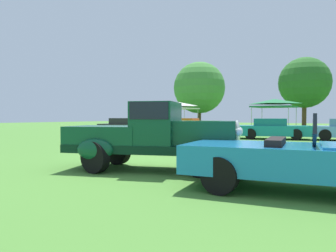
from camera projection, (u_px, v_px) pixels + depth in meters
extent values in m
plane|color=#4C8433|center=(148.00, 167.00, 8.49)|extent=(120.00, 120.00, 0.00)
cube|color=black|center=(152.00, 148.00, 8.03)|extent=(4.48, 2.80, 0.20)
cube|color=#0F472D|center=(203.00, 133.00, 7.74)|extent=(1.85, 1.56, 0.60)
ellipsoid|color=silver|center=(237.00, 135.00, 7.56)|extent=(0.33, 0.54, 0.68)
cube|color=#0F472D|center=(157.00, 123.00, 7.99)|extent=(1.42, 1.64, 1.04)
cube|color=black|center=(157.00, 111.00, 7.98)|extent=(1.35, 1.64, 0.40)
cube|color=#0F472D|center=(107.00, 135.00, 8.29)|extent=(2.21, 1.95, 0.48)
ellipsoid|color=#0F472D|center=(209.00, 146.00, 8.43)|extent=(0.99, 0.65, 0.52)
ellipsoid|color=#0F472D|center=(202.00, 152.00, 7.03)|extent=(0.99, 0.65, 0.52)
ellipsoid|color=#0F472D|center=(118.00, 144.00, 9.00)|extent=(0.99, 0.65, 0.52)
ellipsoid|color=#0F472D|center=(95.00, 150.00, 7.60)|extent=(0.99, 0.65, 0.52)
sphere|color=silver|center=(239.00, 130.00, 7.97)|extent=(0.18, 0.18, 0.18)
sphere|color=silver|center=(239.00, 132.00, 7.11)|extent=(0.18, 0.18, 0.18)
cylinder|color=black|center=(208.00, 153.00, 8.44)|extent=(0.76, 0.24, 0.76)
cylinder|color=black|center=(202.00, 160.00, 7.03)|extent=(0.76, 0.24, 0.76)
cylinder|color=black|center=(118.00, 151.00, 9.01)|extent=(0.76, 0.24, 0.76)
cylinder|color=black|center=(95.00, 157.00, 7.60)|extent=(0.76, 0.24, 0.76)
cube|color=#1E7AB7|center=(298.00, 160.00, 5.72)|extent=(4.22, 2.35, 0.52)
cube|color=black|center=(314.00, 137.00, 5.61)|extent=(0.26, 1.24, 0.82)
cube|color=black|center=(276.00, 146.00, 5.86)|extent=(0.47, 1.23, 0.28)
cylinder|color=black|center=(237.00, 163.00, 6.93)|extent=(0.66, 0.20, 0.66)
cylinder|color=black|center=(220.00, 176.00, 5.51)|extent=(0.66, 0.20, 0.66)
cube|color=#28282D|center=(126.00, 128.00, 23.84)|extent=(4.24, 2.35, 0.60)
cube|color=black|center=(124.00, 121.00, 23.89)|extent=(1.99, 1.73, 0.44)
cylinder|color=black|center=(135.00, 131.00, 22.67)|extent=(0.64, 0.22, 0.64)
cylinder|color=black|center=(106.00, 130.00, 23.60)|extent=(0.64, 0.22, 0.64)
cube|color=orange|center=(185.00, 128.00, 22.78)|extent=(4.66, 2.28, 0.60)
cube|color=#BB5914|center=(183.00, 121.00, 22.84)|extent=(2.15, 1.70, 0.44)
cylinder|color=black|center=(199.00, 132.00, 21.52)|extent=(0.64, 0.22, 0.64)
cylinder|color=black|center=(163.00, 131.00, 22.65)|extent=(0.64, 0.22, 0.64)
cube|color=teal|center=(273.00, 131.00, 19.17)|extent=(4.49, 2.79, 0.60)
cube|color=#146A6E|center=(270.00, 122.00, 19.20)|extent=(2.17, 1.90, 0.44)
cylinder|color=black|center=(296.00, 135.00, 18.08)|extent=(0.64, 0.22, 0.64)
cylinder|color=black|center=(251.00, 134.00, 18.79)|extent=(0.64, 0.22, 0.64)
cylinder|color=black|center=(325.00, 135.00, 17.65)|extent=(0.64, 0.22, 0.64)
cylinder|color=#B7B7BC|center=(198.00, 120.00, 31.22)|extent=(0.05, 0.05, 2.05)
cylinder|color=#B7B7BC|center=(184.00, 120.00, 29.00)|extent=(0.05, 0.05, 2.05)
cylinder|color=#B7B7BC|center=(175.00, 120.00, 32.64)|extent=(0.05, 0.05, 2.05)
cylinder|color=#B7B7BC|center=(160.00, 120.00, 30.43)|extent=(0.05, 0.05, 2.05)
cube|color=silver|center=(179.00, 109.00, 30.79)|extent=(2.93, 2.93, 0.10)
pyramid|color=silver|center=(179.00, 104.00, 30.78)|extent=(2.87, 2.87, 0.38)
cylinder|color=#B7B7BC|center=(296.00, 120.00, 25.42)|extent=(0.05, 0.05, 2.05)
cylinder|color=#B7B7BC|center=(288.00, 121.00, 23.13)|extent=(0.05, 0.05, 2.05)
cylinder|color=#B7B7BC|center=(262.00, 120.00, 26.89)|extent=(0.05, 0.05, 2.05)
cylinder|color=#B7B7BC|center=(251.00, 121.00, 24.61)|extent=(0.05, 0.05, 2.05)
cube|color=#1E703D|center=(274.00, 107.00, 24.98)|extent=(3.03, 3.03, 0.10)
pyramid|color=#1E703D|center=(274.00, 101.00, 24.97)|extent=(2.97, 2.97, 0.38)
cylinder|color=brown|center=(199.00, 115.00, 38.96)|extent=(0.44, 0.44, 3.11)
sphere|color=#428938|center=(199.00, 88.00, 38.86)|extent=(6.22, 6.22, 6.22)
cylinder|color=brown|center=(304.00, 113.00, 32.93)|extent=(0.44, 0.44, 3.38)
sphere|color=#286623|center=(305.00, 83.00, 32.84)|extent=(5.19, 5.19, 5.19)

